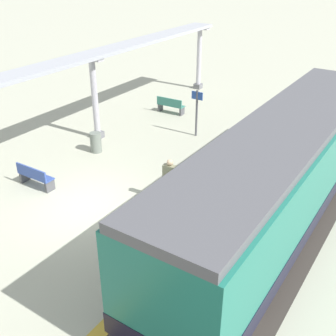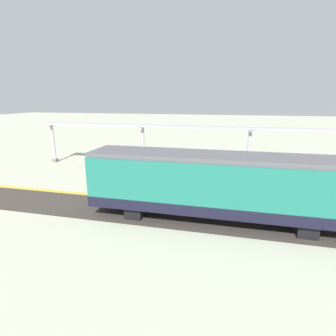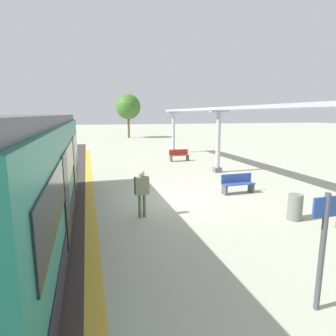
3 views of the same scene
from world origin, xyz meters
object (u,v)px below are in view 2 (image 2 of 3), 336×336
(canopy_pillar_fourth, at_px, (53,143))
(platform_info_sign, at_px, (294,172))
(canopy_pillar_second, at_px, (249,152))
(passenger_waiting_near_edge, at_px, (208,180))
(canopy_pillar_third, at_px, (143,147))
(train_near_carriage, at_px, (217,186))
(bench_near_end, at_px, (190,169))
(trash_bin, at_px, (233,171))
(bench_mid_platform, at_px, (311,176))
(bench_far_end, at_px, (92,162))

(canopy_pillar_fourth, relative_size, platform_info_sign, 1.69)
(canopy_pillar_second, xyz_separation_m, passenger_waiting_near_edge, (-5.86, 2.80, -0.86))
(canopy_pillar_second, height_order, canopy_pillar_third, same)
(canopy_pillar_third, bearing_deg, train_near_carriage, -142.82)
(bench_near_end, relative_size, trash_bin, 1.72)
(canopy_pillar_fourth, relative_size, bench_near_end, 2.47)
(bench_near_end, bearing_deg, canopy_pillar_second, -76.03)
(passenger_waiting_near_edge, bearing_deg, platform_info_sign, -68.51)
(canopy_pillar_third, relative_size, passenger_waiting_near_edge, 2.26)
(train_near_carriage, relative_size, passenger_waiting_near_edge, 7.93)
(canopy_pillar_second, xyz_separation_m, bench_near_end, (-1.16, 4.67, -1.45))
(platform_info_sign, distance_m, passenger_waiting_near_edge, 5.96)
(trash_bin, height_order, passenger_waiting_near_edge, passenger_waiting_near_edge)
(train_near_carriage, relative_size, bench_mid_platform, 8.62)
(canopy_pillar_third, xyz_separation_m, bench_mid_platform, (-1.02, -13.79, -1.45))
(train_near_carriage, bearing_deg, bench_far_end, 54.49)
(bench_near_end, distance_m, platform_info_sign, 7.88)
(train_near_carriage, xyz_separation_m, canopy_pillar_second, (9.36, -2.09, 0.06))
(train_near_carriage, distance_m, canopy_pillar_third, 11.75)
(canopy_pillar_second, bearing_deg, train_near_carriage, 167.41)
(canopy_pillar_fourth, height_order, bench_mid_platform, canopy_pillar_fourth)
(canopy_pillar_fourth, xyz_separation_m, bench_mid_platform, (-1.02, -23.08, -1.45))
(trash_bin, bearing_deg, canopy_pillar_third, 83.16)
(trash_bin, distance_m, passenger_waiting_near_edge, 5.19)
(canopy_pillar_third, xyz_separation_m, bench_far_end, (-0.93, 4.72, -1.45))
(trash_bin, bearing_deg, bench_mid_platform, -90.54)
(bench_far_end, bearing_deg, train_near_carriage, -125.51)
(canopy_pillar_third, xyz_separation_m, canopy_pillar_fourth, (0.00, 9.29, 0.00))
(canopy_pillar_fourth, height_order, passenger_waiting_near_edge, canopy_pillar_fourth)
(canopy_pillar_second, distance_m, platform_info_sign, 4.62)
(canopy_pillar_third, relative_size, bench_far_end, 2.45)
(bench_mid_platform, height_order, platform_info_sign, platform_info_sign)
(canopy_pillar_fourth, xyz_separation_m, passenger_waiting_near_edge, (-5.86, -15.69, -0.86))
(platform_info_sign, bearing_deg, canopy_pillar_second, 36.76)
(canopy_pillar_third, height_order, canopy_pillar_fourth, same)
(trash_bin, bearing_deg, bench_far_end, 89.85)
(canopy_pillar_fourth, xyz_separation_m, bench_far_end, (-0.93, -4.57, -1.45))
(train_near_carriage, xyz_separation_m, platform_info_sign, (5.69, -4.84, -0.50))
(passenger_waiting_near_edge, bearing_deg, bench_far_end, 66.08)
(canopy_pillar_second, height_order, canopy_pillar_fourth, same)
(bench_mid_platform, relative_size, trash_bin, 1.73)
(canopy_pillar_second, distance_m, passenger_waiting_near_edge, 6.55)
(canopy_pillar_second, bearing_deg, trash_bin, 129.55)
(bench_near_end, xyz_separation_m, bench_far_end, (0.23, 9.24, 0.00))
(canopy_pillar_fourth, bearing_deg, bench_near_end, -94.80)
(bench_far_end, bearing_deg, canopy_pillar_fourth, 78.51)
(canopy_pillar_third, distance_m, bench_far_end, 5.02)
(train_near_carriage, bearing_deg, canopy_pillar_fourth, 60.27)
(bench_mid_platform, bearing_deg, canopy_pillar_third, 85.78)
(canopy_pillar_third, bearing_deg, trash_bin, -96.84)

